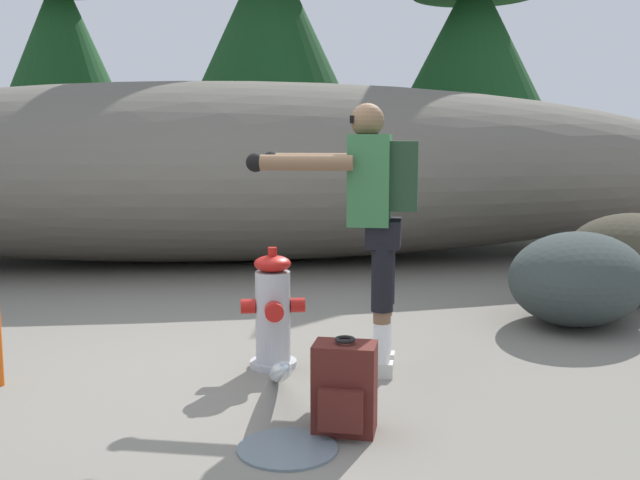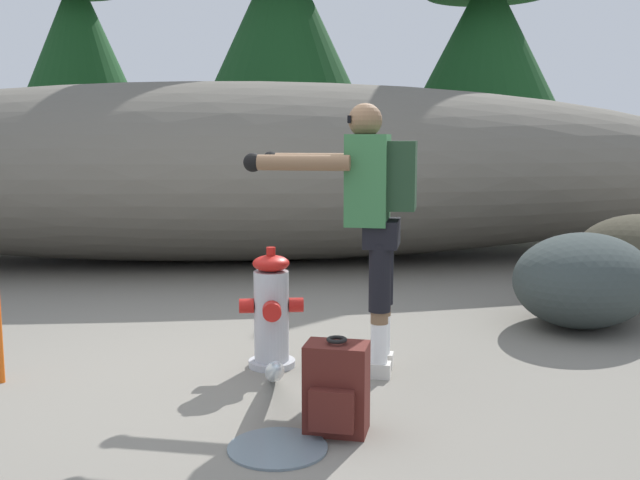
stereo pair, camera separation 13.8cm
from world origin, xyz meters
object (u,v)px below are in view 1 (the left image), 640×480
(boulder_large, at_px, (635,255))
(boulder_mid, at_px, (578,278))
(fire_hydrant, at_px, (273,313))
(utility_worker, at_px, (371,204))
(spare_backpack, at_px, (345,389))

(boulder_large, relative_size, boulder_mid, 0.95)
(boulder_large, distance_m, boulder_mid, 1.26)
(fire_hydrant, distance_m, boulder_large, 3.69)
(boulder_large, xyz_separation_m, boulder_mid, (-0.94, -0.84, -0.02))
(boulder_large, bearing_deg, fire_hydrant, -153.56)
(boulder_mid, bearing_deg, utility_worker, -151.91)
(utility_worker, bearing_deg, spare_backpack, 86.87)
(spare_backpack, distance_m, boulder_large, 4.05)
(fire_hydrant, height_order, boulder_large, fire_hydrant)
(boulder_mid, bearing_deg, fire_hydrant, -161.22)
(utility_worker, distance_m, boulder_mid, 2.13)
(spare_backpack, bearing_deg, boulder_large, 148.40)
(fire_hydrant, xyz_separation_m, boulder_mid, (2.36, 0.80, 0.01))
(spare_backpack, relative_size, boulder_large, 0.39)
(spare_backpack, height_order, boulder_mid, boulder_mid)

